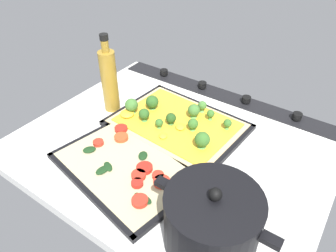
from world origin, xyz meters
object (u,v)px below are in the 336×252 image
(oil_bottle, at_px, (109,80))
(cooking_pot, at_px, (212,221))
(baking_tray_front, at_px, (177,126))
(veggie_pizza_back, at_px, (126,167))
(broccoli_pizza, at_px, (175,121))
(baking_tray_back, at_px, (125,169))

(oil_bottle, bearing_deg, cooking_pot, 153.44)
(baking_tray_front, bearing_deg, veggie_pizza_back, 88.30)
(cooking_pot, bearing_deg, baking_tray_front, -46.83)
(broccoli_pizza, relative_size, oil_bottle, 1.49)
(oil_bottle, bearing_deg, veggie_pizza_back, 139.42)
(veggie_pizza_back, bearing_deg, broccoli_pizza, -90.46)
(veggie_pizza_back, xyz_separation_m, cooking_pot, (-0.26, 0.06, 0.05))
(broccoli_pizza, xyz_separation_m, cooking_pot, (-0.26, 0.27, 0.04))
(veggie_pizza_back, bearing_deg, cooking_pot, 168.08)
(broccoli_pizza, bearing_deg, baking_tray_front, -143.94)
(cooking_pot, bearing_deg, broccoli_pizza, -45.95)
(broccoli_pizza, distance_m, cooking_pot, 0.38)
(baking_tray_front, relative_size, baking_tray_back, 1.00)
(broccoli_pizza, bearing_deg, oil_bottle, 8.48)
(baking_tray_front, distance_m, oil_bottle, 0.24)
(cooking_pot, distance_m, oil_bottle, 0.53)
(baking_tray_front, xyz_separation_m, cooking_pot, (-0.26, 0.27, 0.06))
(cooking_pot, height_order, oil_bottle, oil_bottle)
(cooking_pot, bearing_deg, baking_tray_back, -11.44)
(baking_tray_front, xyz_separation_m, baking_tray_back, (0.01, 0.22, 0.00))
(baking_tray_back, height_order, cooking_pot, cooking_pot)
(baking_tray_back, relative_size, oil_bottle, 1.59)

